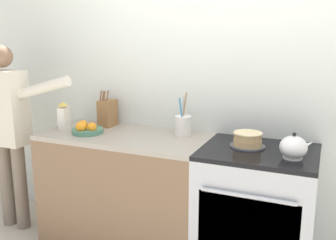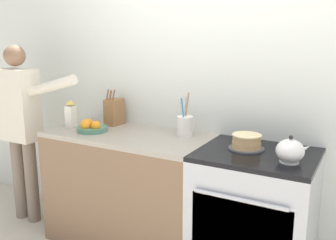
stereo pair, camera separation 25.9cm
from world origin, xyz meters
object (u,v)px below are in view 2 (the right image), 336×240
(milk_carton, at_px, (71,114))
(layer_cake, at_px, (246,142))
(utensil_crock, at_px, (185,126))
(knife_block, at_px, (114,112))
(tea_kettle, at_px, (290,151))
(stove_range, at_px, (254,218))
(person_baker, at_px, (21,119))
(fruit_bowl, at_px, (91,127))

(milk_carton, bearing_deg, layer_cake, 4.05)
(layer_cake, xyz_separation_m, utensil_crock, (-0.50, 0.10, 0.03))
(knife_block, relative_size, utensil_crock, 0.94)
(tea_kettle, xyz_separation_m, milk_carton, (-1.74, 0.04, 0.04))
(stove_range, xyz_separation_m, person_baker, (-2.04, -0.13, 0.48))
(knife_block, height_order, utensil_crock, utensil_crock)
(utensil_crock, relative_size, fruit_bowl, 1.36)
(layer_cake, relative_size, person_baker, 0.15)
(layer_cake, distance_m, utensil_crock, 0.51)
(knife_block, bearing_deg, layer_cake, -7.03)
(fruit_bowl, height_order, person_baker, person_baker)
(person_baker, bearing_deg, knife_block, 18.88)
(utensil_crock, height_order, person_baker, person_baker)
(stove_range, height_order, utensil_crock, utensil_crock)
(utensil_crock, xyz_separation_m, fruit_bowl, (-0.70, -0.24, -0.04))
(tea_kettle, bearing_deg, layer_cake, 155.73)
(fruit_bowl, bearing_deg, person_baker, -177.31)
(milk_carton, bearing_deg, stove_range, 2.22)
(layer_cake, distance_m, fruit_bowl, 1.21)
(utensil_crock, bearing_deg, layer_cake, -11.65)
(layer_cake, height_order, fruit_bowl, fruit_bowl)
(layer_cake, distance_m, tea_kettle, 0.34)
(milk_carton, bearing_deg, person_baker, -172.33)
(milk_carton, bearing_deg, knife_block, 44.86)
(tea_kettle, xyz_separation_m, utensil_crock, (-0.81, 0.24, 0.01))
(utensil_crock, bearing_deg, stove_range, -13.95)
(fruit_bowl, relative_size, person_baker, 0.15)
(fruit_bowl, bearing_deg, tea_kettle, -0.06)
(stove_range, bearing_deg, knife_block, 171.56)
(knife_block, height_order, fruit_bowl, knife_block)
(tea_kettle, height_order, fruit_bowl, tea_kettle)
(tea_kettle, xyz_separation_m, fruit_bowl, (-1.51, 0.00, -0.03))
(stove_range, height_order, tea_kettle, tea_kettle)
(layer_cake, bearing_deg, utensil_crock, 168.35)
(tea_kettle, bearing_deg, fruit_bowl, 179.94)
(layer_cake, height_order, utensil_crock, utensil_crock)
(layer_cake, relative_size, fruit_bowl, 0.99)
(stove_range, xyz_separation_m, utensil_crock, (-0.59, 0.15, 0.53))
(stove_range, height_order, milk_carton, milk_carton)
(layer_cake, xyz_separation_m, knife_block, (-1.19, 0.15, 0.06))
(utensil_crock, height_order, milk_carton, utensil_crock)
(stove_range, bearing_deg, tea_kettle, -23.45)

